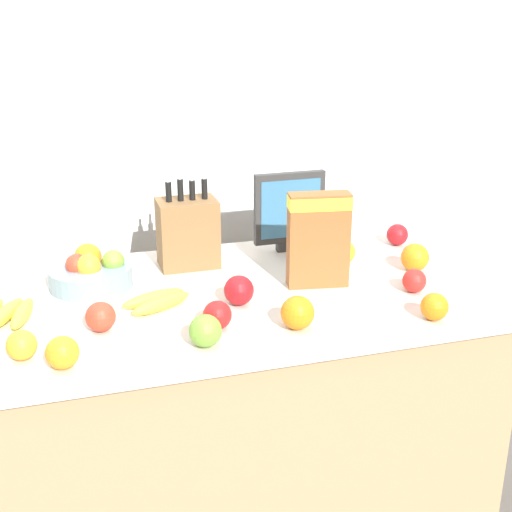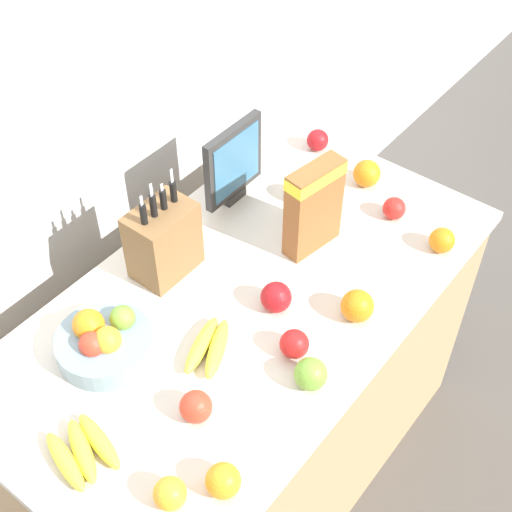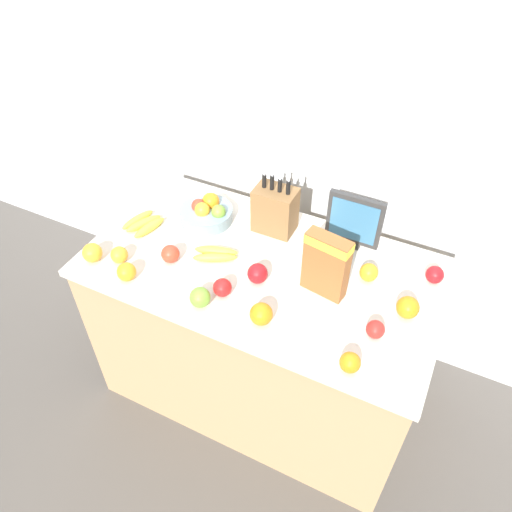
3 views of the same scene
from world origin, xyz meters
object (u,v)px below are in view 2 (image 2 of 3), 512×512
Objects in this scene: cereal_box at (314,204)px; apple_leftmost at (311,374)px; apple_rear at (394,208)px; orange_front_center at (357,306)px; apple_by_knife_block at (196,407)px; fruit_bowl at (103,341)px; orange_mid_right at (170,493)px; knife_block at (163,240)px; small_monitor at (234,163)px; apple_front at (276,297)px; orange_front_right at (301,190)px; orange_back_center at (366,173)px; orange_front_left at (442,240)px; apple_rightmost at (318,140)px; banana_bunch_right at (209,347)px; orange_near_bowl at (223,481)px; apple_near_bananas at (294,344)px; banana_bunch_left at (82,451)px.

cereal_box is 0.49m from apple_leftmost.
orange_front_center is (-0.39, -0.12, 0.01)m from apple_rear.
apple_by_knife_block is at bearing -159.85° from cereal_box.
fruit_bowl is 3.32× the size of orange_mid_right.
small_monitor is at bearing 6.19° from knife_block.
apple_rear is 0.50m from apple_front.
orange_back_center reaches higher than orange_front_right.
orange_front_center is (-0.29, -0.38, 0.01)m from orange_front_right.
orange_front_left is 0.44m from orange_front_right.
apple_rightmost is at bearing 69.94° from apple_rear.
banana_bunch_right is at bearing -146.71° from small_monitor.
apple_leftmost is 0.93× the size of orange_front_center.
apple_rear is 0.95× the size of orange_mid_right.
orange_near_bowl is at bearing -121.08° from apple_by_knife_block.
small_monitor reaches higher than orange_mid_right.
apple_leftmost is (0.23, -0.45, -0.00)m from fruit_bowl.
cereal_box is 0.66m from fruit_bowl.
apple_near_bananas reaches higher than apple_rear.
apple_rear is 0.89× the size of apple_by_knife_block.
apple_front is (0.09, 0.12, 0.00)m from apple_near_bananas.
orange_front_center reaches higher than banana_bunch_left.
cereal_box is 3.42× the size of apple_leftmost.
orange_mid_right is 0.84× the size of orange_back_center.
small_monitor reaches higher than orange_near_bowl.
banana_bunch_right is 0.88m from apple_rightmost.
apple_rear is 0.91× the size of orange_front_right.
small_monitor is at bearing 171.73° from apple_rightmost.
orange_front_right is at bearing 34.16° from apple_near_bananas.
cereal_box is at bearing 29.00° from apple_near_bananas.
fruit_bowl is 1.19× the size of banana_bunch_right.
orange_mid_right is 1.15m from orange_back_center.
apple_rear is at bearing -110.06° from apple_rightmost.
banana_bunch_right is 0.18m from apple_by_knife_block.
orange_mid_right is at bearing -159.03° from apple_rightmost.
apple_near_bananas reaches higher than apple_rightmost.
apple_by_knife_block is (0.23, -0.13, 0.02)m from banana_bunch_left.
orange_near_bowl is (-0.10, -0.16, 0.00)m from apple_by_knife_block.
orange_front_center is 1.01× the size of orange_back_center.
banana_bunch_left is 2.77× the size of orange_mid_right.
banana_bunch_right is (-0.46, -0.02, -0.13)m from cereal_box.
apple_rightmost is at bearing 3.47° from fruit_bowl.
orange_front_left reaches higher than apple_rear.
apple_by_knife_block reaches higher than banana_bunch_left.
apple_front is 1.10× the size of orange_front_right.
apple_rear is at bearing -6.87° from apple_front.
banana_bunch_left is at bearing -169.38° from apple_rightmost.
orange_near_bowl is at bearing -154.51° from apple_rightmost.
knife_block reaches higher than apple_front.
orange_front_center reaches higher than orange_near_bowl.
orange_mid_right is at bearing -165.06° from apple_front.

